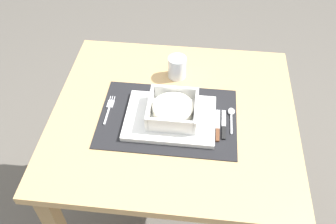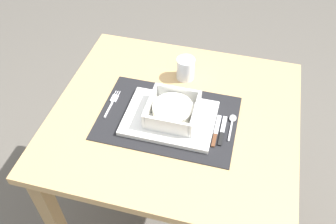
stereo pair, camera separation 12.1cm
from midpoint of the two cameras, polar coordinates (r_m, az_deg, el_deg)
The scene contains 10 objects.
ground_plane at distance 1.88m, azimuth 2.66°, elevation -16.32°, with size 6.00×6.00×0.00m, color #59544C.
dining_table at distance 1.34m, azimuth 3.59°, elevation -3.83°, with size 0.84×0.76×0.76m.
placemat at distance 1.24m, azimuth 2.81°, elevation -1.06°, with size 0.46×0.32×0.00m, color black.
serving_plate at distance 1.22m, azimuth 3.14°, elevation -1.11°, with size 0.30×0.22×0.02m, color white.
porridge_bowl at distance 1.20m, azimuth 3.61°, elevation 0.07°, with size 0.16×0.16×0.06m.
fork at distance 1.29m, azimuth -6.02°, elevation 1.49°, with size 0.02×0.14×0.00m.
spoon at distance 1.25m, azimuth 12.82°, elevation -1.53°, with size 0.02×0.12×0.01m.
butter_knife at distance 1.21m, azimuth 11.35°, elevation -3.32°, with size 0.01×0.13×0.01m.
bread_knife at distance 1.20m, azimuth 10.40°, elevation -3.36°, with size 0.01×0.14×0.01m.
drinking_glass at distance 1.37m, azimuth 5.32°, elevation 6.54°, with size 0.07×0.07×0.08m.
Camera 2 is at (0.19, -0.83, 1.67)m, focal length 38.84 mm.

